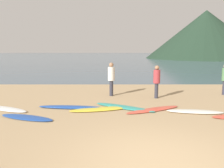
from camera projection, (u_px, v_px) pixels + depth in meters
ground_plane at (127, 87)px, 14.73m from camera, size 120.00×120.00×0.20m
ocean_water at (115, 57)px, 64.62m from camera, size 140.00×100.00×0.01m
headland_hill at (205, 35)px, 53.15m from camera, size 27.21×27.21×11.05m
surfboard_1 at (6, 109)px, 8.95m from camera, size 2.11×1.37×0.08m
surfboard_2 at (27, 117)px, 7.88m from camera, size 2.16×1.22×0.07m
surfboard_3 at (71, 107)px, 9.19m from camera, size 2.73×0.70×0.10m
surfboard_4 at (99, 109)px, 8.93m from camera, size 2.40×1.14×0.08m
surfboard_5 at (124, 107)px, 9.24m from camera, size 2.55×1.85×0.07m
surfboard_6 at (153, 110)px, 8.89m from camera, size 2.39×1.53×0.07m
surfboard_7 at (195, 112)px, 8.55m from camera, size 2.13×0.79×0.10m
person_1 at (111, 76)px, 11.47m from camera, size 0.34×0.34×1.69m
person_2 at (157, 79)px, 10.93m from camera, size 0.32×0.32×1.59m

